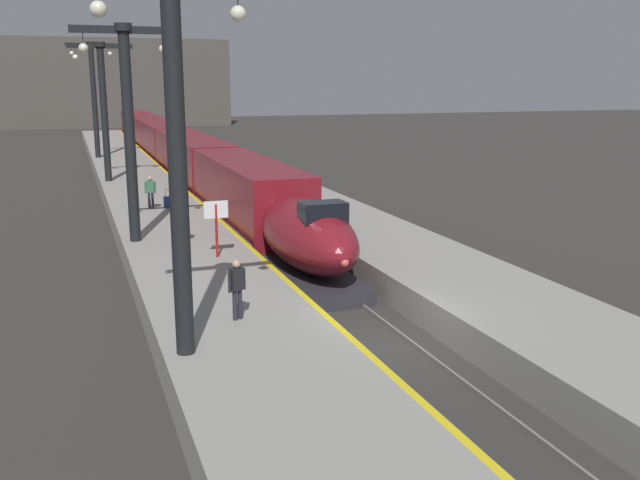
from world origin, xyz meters
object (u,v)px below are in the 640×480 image
at_px(highspeed_train_main, 176,150).
at_px(passenger_mid_platform, 237,285).
at_px(passenger_near_edge, 150,190).
at_px(rolling_suitcase, 168,202).
at_px(station_column_distant, 94,89).
at_px(station_column_far, 103,98).
at_px(passenger_far_waiting, 183,219).
at_px(departure_info_board, 216,217).
at_px(station_column_near, 176,130).
at_px(station_column_mid, 128,112).

xyz_separation_m(highspeed_train_main, passenger_mid_platform, (-4.16, -39.73, 0.07)).
height_order(passenger_near_edge, rolling_suitcase, passenger_near_edge).
bearing_deg(station_column_distant, passenger_near_edge, -86.90).
distance_m(station_column_far, passenger_mid_platform, 29.96).
xyz_separation_m(station_column_distant, passenger_far_waiting, (1.81, -34.83, -4.72)).
height_order(highspeed_train_main, passenger_near_edge, highspeed_train_main).
relative_size(passenger_near_edge, passenger_mid_platform, 1.00).
bearing_deg(passenger_far_waiting, highspeed_train_main, 82.19).
xyz_separation_m(highspeed_train_main, station_column_distant, (-5.90, 4.99, 4.79)).
xyz_separation_m(station_column_far, passenger_far_waiting, (1.81, -19.71, -4.32)).
distance_m(station_column_far, departure_info_board, 22.96).
xyz_separation_m(station_column_near, passenger_mid_platform, (1.74, 1.96, -4.36)).
height_order(passenger_near_edge, passenger_mid_platform, same).
height_order(passenger_near_edge, departure_info_board, departure_info_board).
distance_m(highspeed_train_main, station_column_far, 12.52).
bearing_deg(station_column_far, station_column_distant, 90.00).
bearing_deg(departure_info_board, highspeed_train_main, 84.25).
height_order(passenger_mid_platform, rolling_suitcase, passenger_mid_platform).
bearing_deg(departure_info_board, station_column_near, -106.10).
bearing_deg(station_column_near, station_column_distant, 90.00).
xyz_separation_m(station_column_near, station_column_far, (0.00, 31.56, -0.04)).
height_order(station_column_distant, rolling_suitcase, station_column_distant).
relative_size(highspeed_train_main, station_column_distant, 7.99).
relative_size(station_column_far, rolling_suitcase, 8.94).
relative_size(highspeed_train_main, passenger_far_waiting, 45.10).
relative_size(highspeed_train_main, station_column_mid, 8.88).
height_order(station_column_near, station_column_far, station_column_near).
distance_m(highspeed_train_main, departure_info_board, 32.79).
distance_m(station_column_mid, station_column_distant, 33.79).
bearing_deg(highspeed_train_main, station_column_near, -98.06).
distance_m(station_column_near, passenger_near_edge, 20.60).
bearing_deg(passenger_near_edge, station_column_far, 97.16).
bearing_deg(station_column_far, highspeed_train_main, 59.78).
distance_m(station_column_near, station_column_distant, 46.68).
relative_size(station_column_near, departure_info_board, 4.18).
xyz_separation_m(station_column_far, rolling_suitcase, (2.28, -11.45, -5.01)).
distance_m(highspeed_train_main, passenger_mid_platform, 39.95).
bearing_deg(passenger_near_edge, station_column_near, -94.11).
relative_size(station_column_near, station_column_mid, 1.03).
height_order(highspeed_train_main, station_column_far, station_column_far).
xyz_separation_m(passenger_mid_platform, departure_info_board, (0.88, 7.11, 0.52)).
bearing_deg(rolling_suitcase, passenger_mid_platform, -91.71).
bearing_deg(passenger_near_edge, highspeed_train_main, 78.34).
distance_m(station_column_mid, departure_info_board, 5.93).
bearing_deg(highspeed_train_main, passenger_mid_platform, -95.98).
relative_size(highspeed_train_main, departure_info_board, 35.95).
distance_m(station_column_near, passenger_far_waiting, 12.76).
bearing_deg(rolling_suitcase, departure_info_board, -88.27).
relative_size(station_column_far, passenger_mid_platform, 5.20).
distance_m(station_column_mid, passenger_mid_platform, 11.85).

